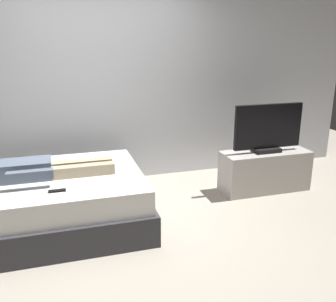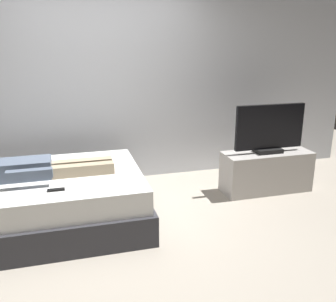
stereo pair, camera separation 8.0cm
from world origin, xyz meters
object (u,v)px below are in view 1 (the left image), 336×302
bed (40,203)px  tv (268,129)px  remote (57,191)px  tv_stand (265,171)px  person (40,170)px

bed → tv: bearing=4.8°
bed → remote: (0.18, -0.43, 0.29)m
tv_stand → tv: tv is taller
remote → tv: (2.48, 0.66, 0.24)m
remote → tv_stand: (2.48, 0.66, -0.30)m
person → remote: person is taller
tv → remote: bearing=-165.2°
remote → tv: tv is taller
person → tv_stand: 2.67m
remote → tv_stand: remote is taller
bed → tv_stand: bed is taller
person → tv: size_ratio=1.43×
bed → remote: bearing=-67.3°
person → bed: bearing=138.6°
bed → remote: size_ratio=13.96×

